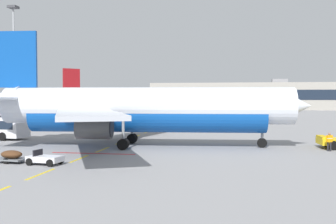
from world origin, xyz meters
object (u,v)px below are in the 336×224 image
at_px(ground_power_truck, 15,119).
at_px(apron_light_mast_near, 14,50).
at_px(airliner_mid_left, 16,103).
at_px(ground_crew_worker, 329,141).
at_px(airliner_foreground, 141,109).

height_order(ground_power_truck, apron_light_mast_near, apron_light_mast_near).
relative_size(airliner_mid_left, ground_crew_worker, 16.49).
bearing_deg(airliner_mid_left, airliner_foreground, -46.68).
distance_m(airliner_mid_left, ground_crew_worker, 70.20).
distance_m(airliner_mid_left, ground_power_truck, 26.79).
relative_size(ground_power_truck, ground_crew_worker, 3.97).
xyz_separation_m(ground_power_truck, apron_light_mast_near, (-10.29, 17.09, 13.13)).
bearing_deg(ground_crew_worker, airliner_mid_left, 144.19).
bearing_deg(apron_light_mast_near, ground_crew_worker, -33.19).
bearing_deg(ground_crew_worker, airliner_foreground, 178.55).
bearing_deg(airliner_foreground, airliner_mid_left, 133.32).
relative_size(ground_crew_worker, apron_light_mast_near, 0.08).
bearing_deg(airliner_mid_left, apron_light_mast_near, -61.54).
distance_m(ground_power_truck, apron_light_mast_near, 23.89).
bearing_deg(ground_crew_worker, ground_power_truck, 157.44).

